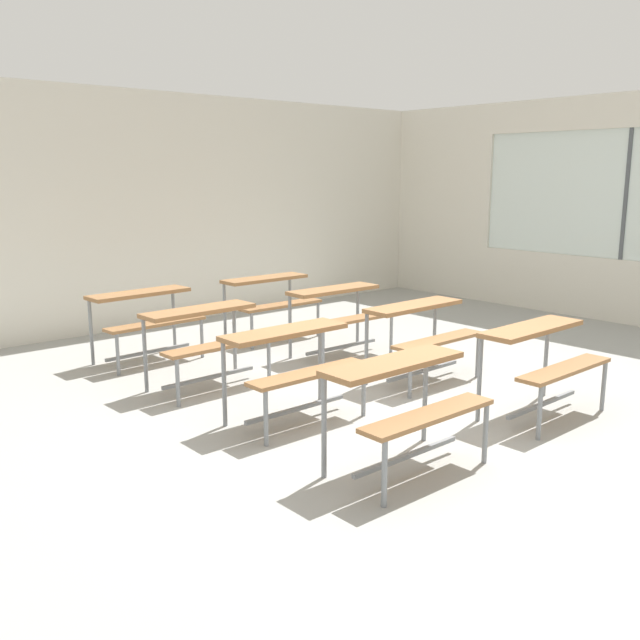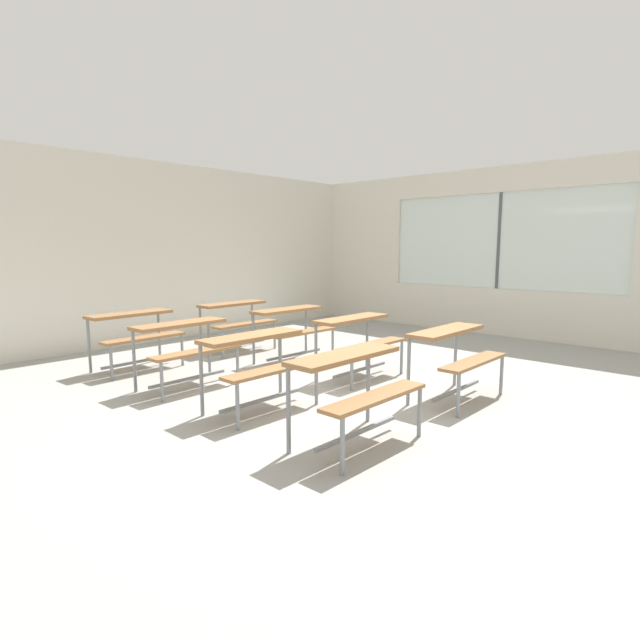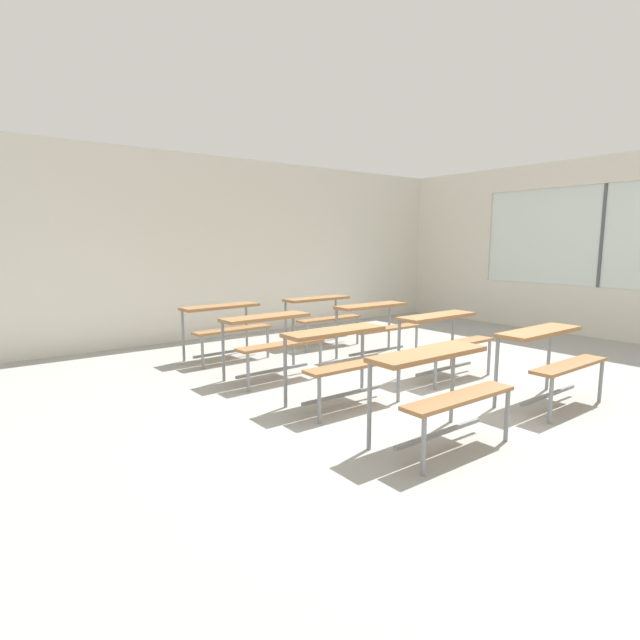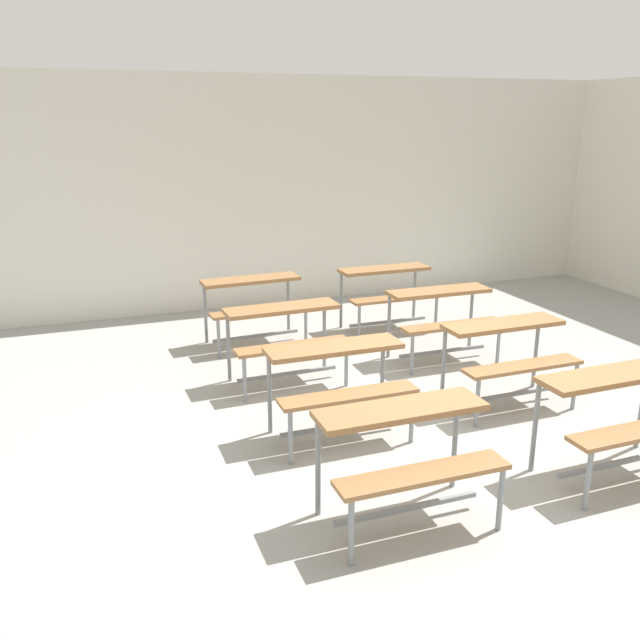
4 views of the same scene
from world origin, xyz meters
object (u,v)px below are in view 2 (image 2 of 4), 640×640
(desk_bench_r1c1, at_px, (359,332))
(desk_bench_r3c1, at_px, (237,315))
(desk_bench_r3c0, at_px, (135,327))
(desk_bench_r1c0, at_px, (259,354))
(desk_bench_r2c0, at_px, (185,339))
(desk_bench_r2c1, at_px, (293,322))
(desk_bench_r0c0, at_px, (355,377))
(desk_bench_r0c1, at_px, (455,347))

(desk_bench_r1c1, bearing_deg, desk_bench_r3c1, 90.10)
(desk_bench_r1c1, xyz_separation_m, desk_bench_r3c0, (-1.66, 2.41, 0.00))
(desk_bench_r1c0, distance_m, desk_bench_r2c0, 1.23)
(desk_bench_r2c0, relative_size, desk_bench_r2c1, 1.00)
(desk_bench_r0c0, xyz_separation_m, desk_bench_r3c1, (1.66, 3.67, 0.00))
(desk_bench_r0c0, height_order, desk_bench_r2c1, same)
(desk_bench_r2c0, distance_m, desk_bench_r2c1, 1.74)
(desk_bench_r1c0, relative_size, desk_bench_r3c1, 1.00)
(desk_bench_r0c0, distance_m, desk_bench_r2c0, 2.47)
(desk_bench_r0c0, bearing_deg, desk_bench_r1c0, 88.38)
(desk_bench_r3c0, xyz_separation_m, desk_bench_r3c1, (1.64, -0.03, 0.00))
(desk_bench_r1c0, height_order, desk_bench_r2c0, same)
(desk_bench_r0c0, bearing_deg, desk_bench_r1c1, 38.00)
(desk_bench_r0c0, xyz_separation_m, desk_bench_r3c0, (0.02, 3.71, 0.00))
(desk_bench_r3c0, distance_m, desk_bench_r3c1, 1.64)
(desk_bench_r0c1, relative_size, desk_bench_r3c1, 1.01)
(desk_bench_r1c1, relative_size, desk_bench_r3c1, 1.00)
(desk_bench_r1c1, distance_m, desk_bench_r2c1, 1.22)
(desk_bench_r3c1, bearing_deg, desk_bench_r1c1, -89.60)
(desk_bench_r3c0, bearing_deg, desk_bench_r2c0, -93.86)
(desk_bench_r1c0, height_order, desk_bench_r1c1, same)
(desk_bench_r0c1, distance_m, desk_bench_r1c1, 1.30)
(desk_bench_r0c0, distance_m, desk_bench_r3c1, 4.03)
(desk_bench_r0c0, height_order, desk_bench_r1c0, same)
(desk_bench_r0c1, bearing_deg, desk_bench_r2c0, 123.25)
(desk_bench_r0c0, height_order, desk_bench_r0c1, same)
(desk_bench_r0c1, bearing_deg, desk_bench_r1c0, 141.74)
(desk_bench_r1c0, relative_size, desk_bench_r2c0, 0.99)
(desk_bench_r1c0, xyz_separation_m, desk_bench_r2c0, (-0.05, 1.23, 0.00))
(desk_bench_r1c0, bearing_deg, desk_bench_r0c1, -37.28)
(desk_bench_r1c0, distance_m, desk_bench_r3c1, 2.92)
(desk_bench_r0c1, bearing_deg, desk_bench_r1c1, 88.65)
(desk_bench_r1c1, relative_size, desk_bench_r2c0, 0.99)
(desk_bench_r2c1, distance_m, desk_bench_r3c0, 2.09)
(desk_bench_r2c0, height_order, desk_bench_r3c0, same)
(desk_bench_r0c0, height_order, desk_bench_r3c1, same)
(desk_bench_r0c1, distance_m, desk_bench_r2c1, 2.52)
(desk_bench_r2c1, relative_size, desk_bench_r3c1, 1.01)
(desk_bench_r0c1, height_order, desk_bench_r1c1, same)
(desk_bench_r1c0, relative_size, desk_bench_r1c1, 1.00)
(desk_bench_r0c1, height_order, desk_bench_r1c0, same)
(desk_bench_r0c0, distance_m, desk_bench_r1c0, 1.24)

